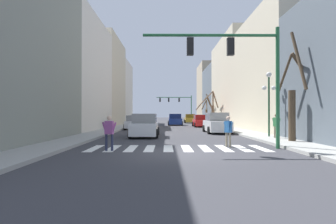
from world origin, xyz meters
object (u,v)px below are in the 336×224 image
Objects in this scene: traffic_signal_near at (238,60)px; pedestrian_waiting_at_curb at (276,124)px; car_parked_right_near at (135,123)px; traffic_signal_far at (178,102)px; car_driving_away_lane at (201,121)px; car_parked_left_mid at (217,124)px; pedestrian_on_right_sidewalk at (228,129)px; street_lamp_right_corner at (269,91)px; car_parked_right_mid at (190,119)px; street_tree_right_far at (295,97)px; pedestrian_crossing_street at (109,130)px; car_at_intersection at (175,120)px; car_driving_toward_lane at (145,126)px; street_tree_left_mid at (213,109)px; street_tree_right_mid at (207,109)px.

pedestrian_waiting_at_curb is at bearing 48.08° from traffic_signal_near.
traffic_signal_far is at bearing -12.37° from car_parked_right_near.
car_driving_away_lane is at bearing -16.38° from pedestrian_waiting_at_curb.
traffic_signal_near reaches higher than car_parked_left_mid.
pedestrian_on_right_sidewalk is (-1.39, -21.00, 0.18)m from car_driving_away_lane.
pedestrian_on_right_sidewalk is (-1.35, -9.94, 0.09)m from car_parked_left_mid.
pedestrian_on_right_sidewalk is (-3.87, -4.54, -2.33)m from street_lamp_right_corner.
car_parked_left_mid is (1.03, 10.56, -3.44)m from traffic_signal_near.
pedestrian_waiting_at_curb is at bearing -175.55° from car_parked_right_mid.
car_driving_away_lane is at bearing -84.65° from traffic_signal_far.
street_tree_right_far is (2.79, -19.45, 1.90)m from car_driving_away_lane.
traffic_signal_near is at bearing -150.67° from street_tree_right_far.
car_parked_right_mid is at bearing 88.07° from pedestrian_crossing_street.
street_lamp_right_corner is at bearing -165.24° from car_at_intersection.
car_driving_away_lane is at bearing -29.87° from pedestrian_on_right_sidewalk.
street_lamp_right_corner is at bearing -83.25° from traffic_signal_far.
street_lamp_right_corner is 0.71× the size of street_tree_right_far.
car_parked_right_near is 17.73m from street_tree_right_far.
street_tree_left_mid is at bearing 154.99° from car_driving_toward_lane.
pedestrian_on_right_sidewalk reaches higher than car_parked_right_near.
car_parked_right_near is 2.66× the size of pedestrian_waiting_at_curb.
street_tree_right_far is (8.90, -4.70, 1.86)m from car_driving_toward_lane.
pedestrian_on_right_sidewalk is at bearing 106.39° from pedestrian_waiting_at_curb.
street_tree_left_mid reaches higher than car_driving_away_lane.
car_driving_toward_lane is 2.96× the size of pedestrian_crossing_street.
pedestrian_waiting_at_curb is at bearing -90.49° from street_lamp_right_corner.
car_driving_toward_lane reaches higher than car_driving_away_lane.
traffic_signal_near is 0.88× the size of traffic_signal_far.
street_tree_right_far is (10.74, -13.97, 1.93)m from car_parked_right_near.
street_tree_right_mid is (2.06, 19.03, 1.59)m from car_parked_left_mid.
street_tree_right_mid is at bearing 90.49° from street_tree_left_mid.
traffic_signal_near reaches higher than car_driving_toward_lane.
traffic_signal_far is at bearing 102.28° from street_tree_left_mid.
street_tree_right_mid is at bearing -60.39° from car_at_intersection.
car_parked_right_mid is (-0.01, 25.81, -0.06)m from car_parked_left_mid.
car_at_intersection is 26.08m from pedestrian_on_right_sidewalk.
pedestrian_on_right_sidewalk is at bearing 21.84° from pedestrian_crossing_street.
street_tree_right_mid is at bearing -6.18° from car_parked_left_mid.
traffic_signal_near reaches higher than pedestrian_on_right_sidewalk.
street_lamp_right_corner is 15.35m from car_parked_right_near.
car_parked_right_mid reaches higher than pedestrian_crossing_street.
car_driving_toward_lane is 9.07m from pedestrian_waiting_at_curb.
car_driving_toward_lane is 7.64m from pedestrian_crossing_street.
pedestrian_on_right_sidewalk is at bearing -157.10° from car_parked_right_near.
pedestrian_crossing_street is at bearing 76.90° from pedestrian_on_right_sidewalk.
traffic_signal_far is 44.29m from pedestrian_crossing_street.
car_parked_left_mid reaches higher than pedestrian_waiting_at_curb.
street_tree_right_mid is at bearing 160.31° from car_driving_toward_lane.
car_at_intersection is at bearing -24.43° from car_parked_right_near.
street_lamp_right_corner reaches higher than car_driving_toward_lane.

